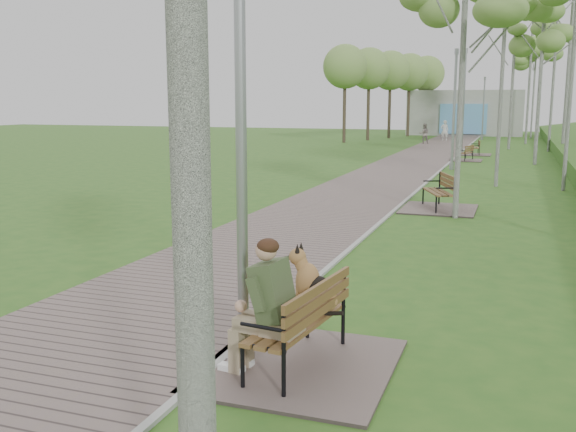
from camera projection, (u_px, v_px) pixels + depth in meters
name	position (u px, v px, depth m)	size (l,w,h in m)	color
ground	(320.00, 276.00, 11.03)	(120.00, 120.00, 0.00)	#2D5B1D
walkway	(412.00, 163.00, 31.55)	(3.50, 67.00, 0.04)	#6E5D59
kerb	(448.00, 164.00, 30.97)	(0.10, 67.00, 0.05)	#999993
building_north	(466.00, 113.00, 58.46)	(10.00, 5.20, 4.00)	#9E9E99
bench_main	(290.00, 325.00, 7.14)	(2.05, 2.28, 1.79)	#6E5D59
bench_second	(438.00, 202.00, 17.82)	(2.00, 2.22, 1.23)	#6E5D59
bench_third	(465.00, 157.00, 32.79)	(1.58, 1.75, 0.97)	#6E5D59
bench_far	(475.00, 152.00, 36.30)	(1.66, 1.85, 1.02)	#6E5D59
lamp_post_near	(241.00, 142.00, 7.05)	(0.21, 0.21, 5.40)	#919398
lamp_post_second	(454.00, 114.00, 27.99)	(0.20, 0.20, 5.22)	#919398
lamp_post_third	(463.00, 105.00, 36.31)	(0.23, 0.23, 5.92)	#919398
lamp_post_far	(483.00, 111.00, 50.47)	(0.19, 0.19, 4.90)	#919398
pedestrian_near	(445.00, 131.00, 49.46)	(0.57, 0.38, 1.57)	white
pedestrian_far	(424.00, 134.00, 45.67)	(0.71, 0.55, 1.45)	gray
birch_near_a	(465.00, 5.00, 15.66)	(2.36, 2.36, 6.73)	silver
birch_mid_c	(544.00, 21.00, 29.54)	(2.45, 2.45, 8.46)	silver
birch_far_a	(573.00, 0.00, 32.61)	(2.53, 2.53, 10.31)	silver
birch_far_b	(515.00, 32.00, 39.51)	(2.59, 2.59, 9.17)	silver
birch_far_c	(559.00, 6.00, 37.42)	(2.78, 2.78, 10.81)	silver
birch_distant_a	(533.00, 32.00, 44.49)	(2.51, 2.51, 9.89)	silver
birch_distant_b	(536.00, 48.00, 51.65)	(2.46, 2.46, 9.28)	silver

